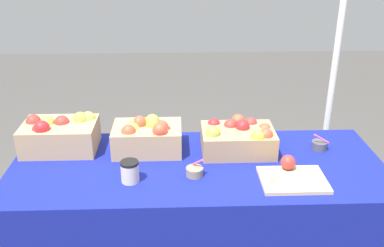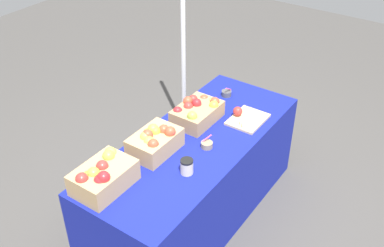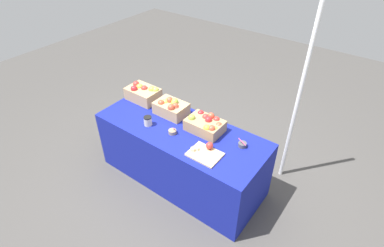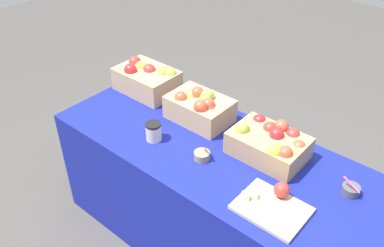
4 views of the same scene
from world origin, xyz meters
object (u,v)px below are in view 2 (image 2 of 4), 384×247
Objects in this scene: sample_bowl_near at (226,93)px; coffee_cup at (187,166)px; cutting_board_front at (245,118)px; tent_pole at (183,36)px; apple_crate_left at (103,175)px; apple_crate_middle at (155,141)px; sample_bowl_mid at (207,145)px; apple_crate_right at (197,111)px.

coffee_cup reaches higher than sample_bowl_near.
cutting_board_front is 0.15× the size of tent_pole.
sample_bowl_near is at bearing 16.51° from coffee_cup.
tent_pole is (1.66, 0.57, 0.20)m from apple_crate_left.
apple_crate_middle is 0.93m from sample_bowl_near.
tent_pole is at bearing 42.80° from sample_bowl_mid.
apple_crate_left reaches higher than apple_crate_right.
coffee_cup is at bearing -163.49° from sample_bowl_near.
coffee_cup reaches higher than cutting_board_front.
tent_pole reaches higher than cutting_board_front.
apple_crate_left is 0.96m from apple_crate_right.
apple_crate_middle is 0.37m from sample_bowl_mid.
apple_crate_middle is 0.18× the size of tent_pole.
apple_crate_right is 0.44m from sample_bowl_near.
apple_crate_left is 1.40m from sample_bowl_near.
coffee_cup is (-0.55, -0.29, -0.02)m from apple_crate_right.
sample_bowl_near is 1.06× the size of sample_bowl_mid.
apple_crate_middle is 3.45× the size of coffee_cup.
sample_bowl_near is at bearing -2.37° from apple_crate_left.
apple_crate_right is (0.96, -0.06, -0.01)m from apple_crate_left.
tent_pole is at bearing 67.23° from sample_bowl_near.
sample_bowl_mid is 0.91× the size of coffee_cup.
apple_crate_middle is at bearing 177.43° from apple_crate_right.
coffee_cup is (0.41, -0.35, -0.04)m from apple_crate_left.
coffee_cup is 1.58m from tent_pole.
apple_crate_left reaches higher than coffee_cup.
coffee_cup is at bearing -172.05° from sample_bowl_mid.
coffee_cup is at bearing -101.96° from apple_crate_middle.
apple_crate_left is 0.54m from coffee_cup.
apple_crate_left is 1.07× the size of apple_crate_middle.
apple_crate_middle is (0.47, -0.04, -0.00)m from apple_crate_left.
cutting_board_front is 0.38m from sample_bowl_near.
apple_crate_right is at bearing 27.70° from coffee_cup.
sample_bowl_near is 0.73m from sample_bowl_mid.
sample_bowl_mid is 1.32m from tent_pole.
sample_bowl_near is (0.93, -0.02, -0.07)m from apple_crate_middle.
apple_crate_middle is 1.17× the size of cutting_board_front.
apple_crate_right is 3.80× the size of sample_bowl_near.
tent_pole reaches higher than sample_bowl_near.
apple_crate_left is 3.69× the size of coffee_cup.
cutting_board_front is 1.09m from tent_pole.
sample_bowl_near reaches higher than sample_bowl_mid.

